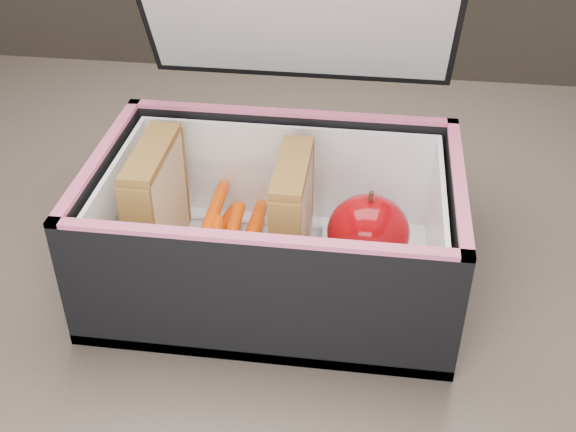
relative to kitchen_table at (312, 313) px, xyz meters
name	(u,v)px	position (x,y,z in m)	size (l,w,h in m)	color
kitchen_table	(312,313)	(0.00, 0.00, 0.00)	(1.20, 0.80, 0.75)	brown
lunch_bag	(276,216)	(-0.03, -0.05, 0.16)	(0.31, 0.29, 0.29)	black
plastic_tub	(225,229)	(-0.07, -0.05, 0.14)	(0.16, 0.12, 0.07)	white
sandwich_left	(157,203)	(-0.13, -0.05, 0.16)	(0.03, 0.10, 0.11)	tan
sandwich_right	(292,215)	(-0.01, -0.05, 0.16)	(0.03, 0.09, 0.10)	tan
carrot_sticks	(229,241)	(-0.07, -0.05, 0.12)	(0.06, 0.16, 0.03)	#E74603
paper_napkin	(371,262)	(0.06, -0.04, 0.11)	(0.08, 0.08, 0.01)	white
red_apple	(368,232)	(0.05, -0.05, 0.15)	(0.07, 0.07, 0.08)	maroon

